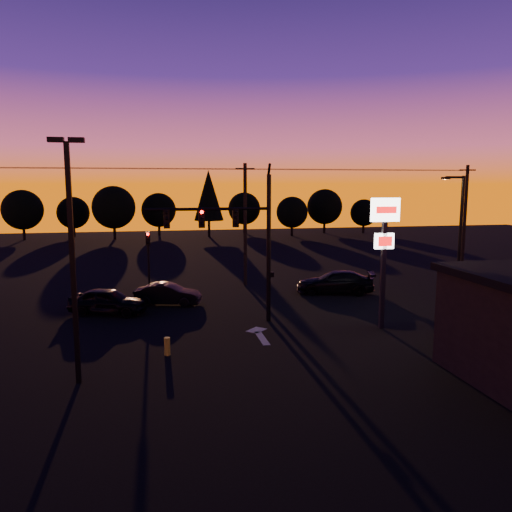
{
  "coord_description": "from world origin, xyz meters",
  "views": [
    {
      "loc": [
        -4.45,
        -22.09,
        7.49
      ],
      "look_at": [
        1.0,
        5.0,
        3.5
      ],
      "focal_mm": 35.0,
      "sensor_mm": 36.0,
      "label": 1
    }
  ],
  "objects_px": {
    "pylon_sign": "(384,235)",
    "streetlight": "(459,234)",
    "suv_parked": "(494,334)",
    "car_mid": "(168,294)",
    "secondary_signal": "(148,254)",
    "traffic_signal_mast": "(240,233)",
    "bollard": "(167,346)",
    "parking_lot_light": "(72,245)",
    "car_left": "(108,301)",
    "car_right": "(335,282)"
  },
  "relations": [
    {
      "from": "car_mid",
      "to": "suv_parked",
      "type": "relative_size",
      "value": 0.78
    },
    {
      "from": "pylon_sign",
      "to": "secondary_signal",
      "type": "bearing_deg",
      "value": 140.23
    },
    {
      "from": "car_left",
      "to": "traffic_signal_mast",
      "type": "bearing_deg",
      "value": -95.46
    },
    {
      "from": "streetlight",
      "to": "car_right",
      "type": "distance_m",
      "value": 8.59
    },
    {
      "from": "parking_lot_light",
      "to": "car_left",
      "type": "xyz_separation_m",
      "value": [
        0.18,
        10.32,
        -4.51
      ]
    },
    {
      "from": "traffic_signal_mast",
      "to": "car_left",
      "type": "distance_m",
      "value": 8.98
    },
    {
      "from": "pylon_sign",
      "to": "bollard",
      "type": "distance_m",
      "value": 12.17
    },
    {
      "from": "traffic_signal_mast",
      "to": "streetlight",
      "type": "relative_size",
      "value": 1.07
    },
    {
      "from": "secondary_signal",
      "to": "car_mid",
      "type": "height_order",
      "value": "secondary_signal"
    },
    {
      "from": "traffic_signal_mast",
      "to": "car_mid",
      "type": "xyz_separation_m",
      "value": [
        -3.75,
        4.92,
        -4.26
      ]
    },
    {
      "from": "bollard",
      "to": "car_mid",
      "type": "height_order",
      "value": "car_mid"
    },
    {
      "from": "suv_parked",
      "to": "streetlight",
      "type": "bearing_deg",
      "value": 51.57
    },
    {
      "from": "car_left",
      "to": "car_right",
      "type": "bearing_deg",
      "value": -60.3
    },
    {
      "from": "pylon_sign",
      "to": "suv_parked",
      "type": "relative_size",
      "value": 1.3
    },
    {
      "from": "bollard",
      "to": "suv_parked",
      "type": "relative_size",
      "value": 0.15
    },
    {
      "from": "secondary_signal",
      "to": "streetlight",
      "type": "xyz_separation_m",
      "value": [
        18.91,
        -5.99,
        1.56
      ]
    },
    {
      "from": "parking_lot_light",
      "to": "car_right",
      "type": "height_order",
      "value": "parking_lot_light"
    },
    {
      "from": "pylon_sign",
      "to": "bollard",
      "type": "height_order",
      "value": "pylon_sign"
    },
    {
      "from": "traffic_signal_mast",
      "to": "car_left",
      "type": "height_order",
      "value": "traffic_signal_mast"
    },
    {
      "from": "traffic_signal_mast",
      "to": "bollard",
      "type": "height_order",
      "value": "traffic_signal_mast"
    },
    {
      "from": "streetlight",
      "to": "traffic_signal_mast",
      "type": "bearing_deg",
      "value": -173.86
    },
    {
      "from": "suv_parked",
      "to": "car_left",
      "type": "bearing_deg",
      "value": 134.55
    },
    {
      "from": "car_left",
      "to": "car_mid",
      "type": "bearing_deg",
      "value": -46.08
    },
    {
      "from": "bollard",
      "to": "car_right",
      "type": "relative_size",
      "value": 0.15
    },
    {
      "from": "pylon_sign",
      "to": "streetlight",
      "type": "distance_m",
      "value": 8.0
    },
    {
      "from": "traffic_signal_mast",
      "to": "suv_parked",
      "type": "distance_m",
      "value": 13.26
    },
    {
      "from": "parking_lot_light",
      "to": "suv_parked",
      "type": "xyz_separation_m",
      "value": [
        18.04,
        0.29,
        -4.54
      ]
    },
    {
      "from": "car_left",
      "to": "car_right",
      "type": "distance_m",
      "value": 15.18
    },
    {
      "from": "traffic_signal_mast",
      "to": "parking_lot_light",
      "type": "relative_size",
      "value": 0.94
    },
    {
      "from": "parking_lot_light",
      "to": "suv_parked",
      "type": "relative_size",
      "value": 1.74
    },
    {
      "from": "parking_lot_light",
      "to": "pylon_sign",
      "type": "relative_size",
      "value": 1.34
    },
    {
      "from": "car_left",
      "to": "car_right",
      "type": "xyz_separation_m",
      "value": [
        14.93,
        2.74,
        0.01
      ]
    },
    {
      "from": "traffic_signal_mast",
      "to": "streetlight",
      "type": "distance_m",
      "value": 14.1
    },
    {
      "from": "bollard",
      "to": "pylon_sign",
      "type": "bearing_deg",
      "value": 10.43
    },
    {
      "from": "car_right",
      "to": "car_left",
      "type": "bearing_deg",
      "value": -64.35
    },
    {
      "from": "traffic_signal_mast",
      "to": "bollard",
      "type": "bearing_deg",
      "value": -131.49
    },
    {
      "from": "car_mid",
      "to": "traffic_signal_mast",
      "type": "bearing_deg",
      "value": -128.12
    },
    {
      "from": "traffic_signal_mast",
      "to": "parking_lot_light",
      "type": "bearing_deg",
      "value": -136.63
    },
    {
      "from": "car_mid",
      "to": "pylon_sign",
      "type": "bearing_deg",
      "value": -109.8
    },
    {
      "from": "pylon_sign",
      "to": "streetlight",
      "type": "height_order",
      "value": "streetlight"
    },
    {
      "from": "streetlight",
      "to": "car_mid",
      "type": "xyz_separation_m",
      "value": [
        -17.76,
        3.41,
        -3.75
      ]
    },
    {
      "from": "pylon_sign",
      "to": "car_mid",
      "type": "xyz_separation_m",
      "value": [
        -10.85,
        7.41,
        -4.24
      ]
    },
    {
      "from": "secondary_signal",
      "to": "car_right",
      "type": "height_order",
      "value": "secondary_signal"
    },
    {
      "from": "car_mid",
      "to": "car_right",
      "type": "relative_size",
      "value": 0.77
    },
    {
      "from": "car_right",
      "to": "bollard",
      "type": "bearing_deg",
      "value": -32.61
    },
    {
      "from": "parking_lot_light",
      "to": "streetlight",
      "type": "relative_size",
      "value": 1.14
    },
    {
      "from": "bollard",
      "to": "car_right",
      "type": "bearing_deg",
      "value": 42.14
    },
    {
      "from": "suv_parked",
      "to": "car_mid",
      "type": "bearing_deg",
      "value": 124.96
    },
    {
      "from": "parking_lot_light",
      "to": "car_mid",
      "type": "xyz_separation_m",
      "value": [
        3.65,
        11.91,
        -4.6
      ]
    },
    {
      "from": "parking_lot_light",
      "to": "car_left",
      "type": "relative_size",
      "value": 2.05
    }
  ]
}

